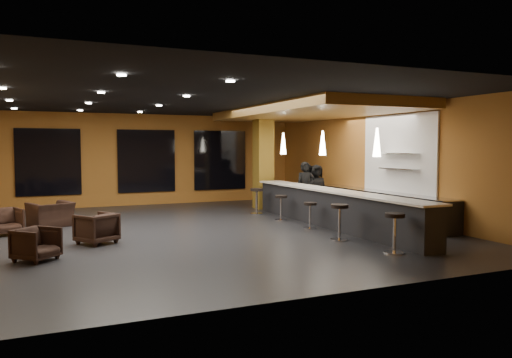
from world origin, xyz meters
name	(u,v)px	position (x,y,z in m)	size (l,w,h in m)	color
floor	(196,232)	(0.00, 0.00, -0.05)	(12.00, 13.00, 0.10)	black
ceiling	(195,97)	(0.00, 0.00, 3.55)	(12.00, 13.00, 0.10)	black
wall_back	(146,160)	(0.00, 6.55, 1.75)	(12.00, 0.10, 3.50)	#9A5E22
wall_front	(324,180)	(0.00, -6.55, 1.75)	(12.00, 0.10, 3.50)	#9A5E22
wall_right	(380,162)	(6.05, 0.00, 1.75)	(0.10, 13.00, 3.50)	#9A5E22
wood_soffit	(308,111)	(4.00, 1.00, 3.36)	(3.60, 8.00, 0.28)	olive
window_left	(49,162)	(-3.50, 6.44, 1.70)	(2.20, 0.06, 2.40)	black
window_center	(147,161)	(0.00, 6.44, 1.70)	(2.20, 0.06, 2.40)	black
window_right	(220,160)	(3.00, 6.44, 1.70)	(2.20, 0.06, 2.40)	black
tile_backsplash	(398,155)	(5.96, -1.00, 2.00)	(0.06, 3.20, 2.40)	white
bar_counter	(331,209)	(3.65, -1.00, 0.50)	(0.60, 8.00, 1.00)	black
bar_top	(332,190)	(3.65, -1.00, 1.02)	(0.78, 8.10, 0.05)	white
prep_counter	(378,206)	(5.65, -0.50, 0.43)	(0.70, 6.00, 0.86)	black
prep_top	(379,191)	(5.65, -0.50, 0.89)	(0.72, 6.00, 0.03)	silver
wall_shelf_lower	(399,169)	(5.82, -1.20, 1.60)	(0.30, 1.50, 0.03)	silver
wall_shelf_upper	(399,153)	(5.82, -1.20, 2.05)	(0.30, 1.50, 0.03)	silver
column	(263,160)	(3.65, 3.60, 1.75)	(0.60, 0.60, 3.50)	brown
pendant_0	(377,142)	(3.65, -3.00, 2.35)	(0.20, 0.20, 0.70)	white
pendant_1	(323,143)	(3.65, -0.50, 2.35)	(0.20, 0.20, 0.70)	white
pendant_2	(283,144)	(3.65, 2.00, 2.35)	(0.20, 0.20, 0.70)	white
staff_a	(306,188)	(4.27, 1.56, 0.87)	(0.64, 0.42, 1.75)	black
staff_b	(308,188)	(4.69, 2.15, 0.82)	(0.80, 0.62, 1.65)	black
staff_c	(316,188)	(4.93, 1.99, 0.82)	(0.80, 0.52, 1.63)	black
armchair_a	(36,244)	(-3.92, -2.25, 0.33)	(0.70, 0.72, 0.66)	black
armchair_b	(96,228)	(-2.65, -0.91, 0.36)	(0.77, 0.79, 0.72)	black
armchair_c	(5,222)	(-4.66, 1.22, 0.34)	(0.73, 0.75, 0.68)	black
armchair_d	(51,215)	(-3.56, 2.18, 0.35)	(1.06, 0.93, 0.69)	black
bar_stool_0	(395,228)	(2.97, -4.53, 0.55)	(0.43, 0.43, 0.85)	silver
bar_stool_1	(340,217)	(2.73, -2.82, 0.56)	(0.44, 0.44, 0.87)	silver
bar_stool_2	(310,212)	(2.93, -1.06, 0.47)	(0.37, 0.37, 0.73)	silver
bar_stool_3	(281,204)	(2.91, 0.67, 0.49)	(0.39, 0.39, 0.77)	silver
bar_stool_4	(257,198)	(2.80, 2.27, 0.55)	(0.44, 0.44, 0.86)	silver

